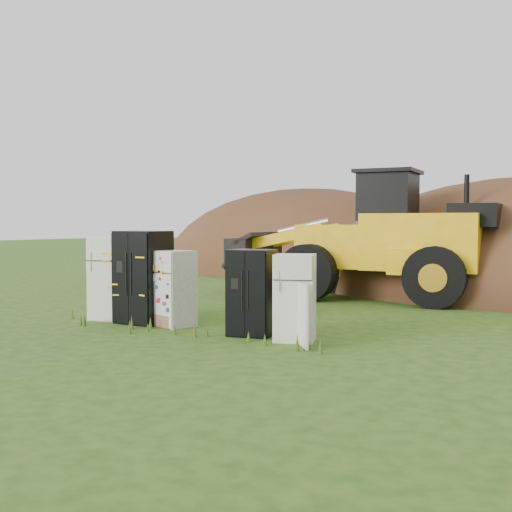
{
  "coord_description": "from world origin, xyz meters",
  "views": [
    {
      "loc": [
        8.04,
        -10.12,
        2.16
      ],
      "look_at": [
        0.07,
        2.0,
        1.4
      ],
      "focal_mm": 45.0,
      "sensor_mm": 36.0,
      "label": 1
    }
  ],
  "objects": [
    {
      "name": "ground",
      "position": [
        0.0,
        0.0,
        0.0
      ],
      "size": [
        120.0,
        120.0,
        0.0
      ],
      "primitive_type": "plane",
      "color": "#234B14",
      "rests_on": "ground"
    },
    {
      "name": "fridge_leftmost",
      "position": [
        -2.43,
        -0.02,
        0.92
      ],
      "size": [
        1.0,
        0.98,
        1.85
      ],
      "primitive_type": null,
      "rotation": [
        0.0,
        0.0,
        0.28
      ],
      "color": "white",
      "rests_on": "ground"
    },
    {
      "name": "fridge_black_side",
      "position": [
        -1.49,
        -0.03,
        0.99
      ],
      "size": [
        1.05,
        0.83,
        1.98
      ],
      "primitive_type": null,
      "rotation": [
        0.0,
        0.0,
        0.02
      ],
      "color": "black",
      "rests_on": "ground"
    },
    {
      "name": "fridge_sticker",
      "position": [
        -0.64,
        0.02,
        0.79
      ],
      "size": [
        0.82,
        0.78,
        1.58
      ],
      "primitive_type": null,
      "rotation": [
        0.0,
        0.0,
        -0.21
      ],
      "color": "white",
      "rests_on": "ground"
    },
    {
      "name": "fridge_black_right",
      "position": [
        1.29,
        -0.0,
        0.82
      ],
      "size": [
        0.95,
        0.85,
        1.64
      ],
      "primitive_type": null,
      "rotation": [
        0.0,
        0.0,
        0.22
      ],
      "color": "black",
      "rests_on": "ground"
    },
    {
      "name": "fridge_open_door",
      "position": [
        2.25,
        -0.03,
        0.79
      ],
      "size": [
        0.92,
        0.89,
        1.58
      ],
      "primitive_type": null,
      "rotation": [
        0.0,
        0.0,
        0.39
      ],
      "color": "white",
      "rests_on": "ground"
    },
    {
      "name": "wheel_loader",
      "position": [
        0.43,
        6.63,
        1.8
      ],
      "size": [
        7.78,
        3.96,
        3.6
      ],
      "primitive_type": null,
      "rotation": [
        0.0,
        0.0,
        0.13
      ],
      "color": "yellow",
      "rests_on": "ground"
    },
    {
      "name": "dirt_mound_left",
      "position": [
        -5.89,
        15.13,
        0.0
      ],
      "size": [
        13.9,
        10.43,
        7.36
      ],
      "primitive_type": "ellipsoid",
      "color": "#472916",
      "rests_on": "ground"
    }
  ]
}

